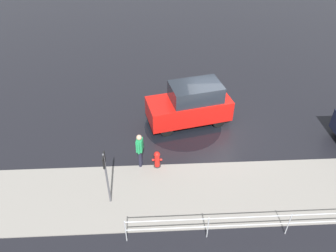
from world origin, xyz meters
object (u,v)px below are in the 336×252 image
(pedestrian, at_px, (140,148))
(moving_hatchback, at_px, (191,104))
(fire_hydrant, at_px, (157,159))
(sign_post, at_px, (106,172))

(pedestrian, bearing_deg, moving_hatchback, -128.81)
(fire_hydrant, xyz_separation_m, sign_post, (1.78, 1.76, 1.18))
(moving_hatchback, distance_m, fire_hydrant, 3.53)
(fire_hydrant, relative_size, pedestrian, 0.50)
(sign_post, bearing_deg, moving_hatchback, -125.69)
(fire_hydrant, height_order, pedestrian, pedestrian)
(moving_hatchback, bearing_deg, sign_post, 54.31)
(moving_hatchback, height_order, fire_hydrant, moving_hatchback)
(sign_post, bearing_deg, pedestrian, -120.29)
(moving_hatchback, bearing_deg, fire_hydrant, 61.20)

